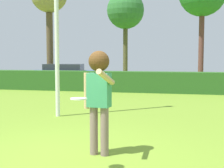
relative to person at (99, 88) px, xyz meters
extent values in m
plane|color=olive|center=(-0.40, -0.30, -1.16)|extent=(60.00, 60.00, 0.00)
cylinder|color=#7F6763|center=(0.10, 0.00, -0.74)|extent=(0.14, 0.14, 0.84)
cylinder|color=#7F6763|center=(-0.10, 0.02, -0.74)|extent=(0.14, 0.14, 0.84)
cube|color=#388F61|center=(0.00, 0.01, -0.03)|extent=(0.41, 0.27, 0.58)
cylinder|color=tan|center=(0.20, -0.30, 0.21)|extent=(0.17, 0.62, 0.30)
cylinder|color=tan|center=(-0.23, 0.04, -0.05)|extent=(0.09, 0.09, 0.62)
sphere|color=tan|center=(0.00, 0.01, 0.43)|extent=(0.22, 0.22, 0.22)
sphere|color=#4C3115|center=(0.00, 0.01, 0.46)|extent=(0.36, 0.36, 0.36)
cylinder|color=white|center=(-0.05, -0.92, -0.06)|extent=(0.24, 0.24, 0.03)
cube|color=#29571F|center=(-0.40, 10.08, -0.67)|extent=(23.56, 0.90, 0.98)
cube|color=#263FA5|center=(-5.67, 13.01, -0.59)|extent=(4.41, 2.31, 0.55)
cube|color=#2D333D|center=(-5.67, 13.01, -0.11)|extent=(2.41, 1.87, 0.40)
cylinder|color=black|center=(-4.34, 14.07, -0.86)|extent=(0.61, 0.19, 0.60)
cylinder|color=black|center=(-4.09, 12.39, -0.86)|extent=(0.61, 0.19, 0.60)
cylinder|color=black|center=(-7.25, 13.63, -0.86)|extent=(0.61, 0.19, 0.60)
cylinder|color=black|center=(-7.00, 11.95, -0.86)|extent=(0.61, 0.19, 0.60)
cylinder|color=brown|center=(2.30, 14.66, 1.13)|extent=(0.31, 0.31, 4.57)
cylinder|color=brown|center=(-3.04, 18.99, 0.99)|extent=(0.35, 0.35, 4.30)
sphere|color=#2F6D31|center=(-3.04, 18.99, 3.98)|extent=(2.78, 2.78, 2.78)
cylinder|color=brown|center=(-7.36, 14.88, 1.12)|extent=(0.43, 0.43, 4.56)
camera|label=1|loc=(1.44, -5.32, 0.54)|focal=52.20mm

